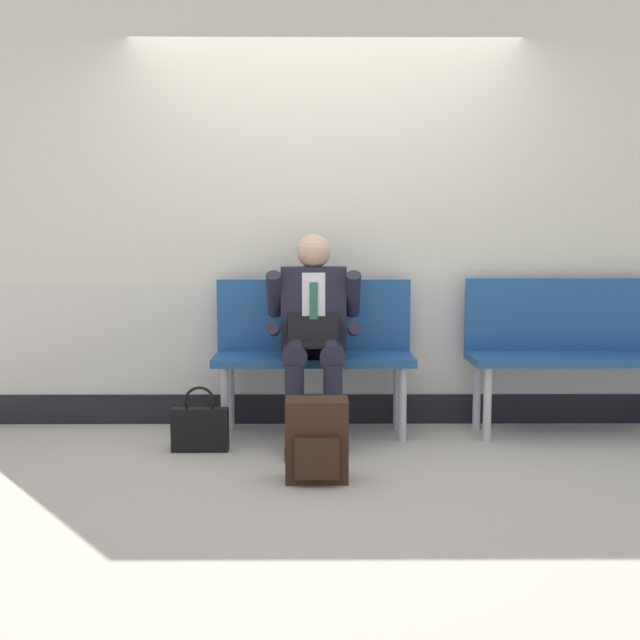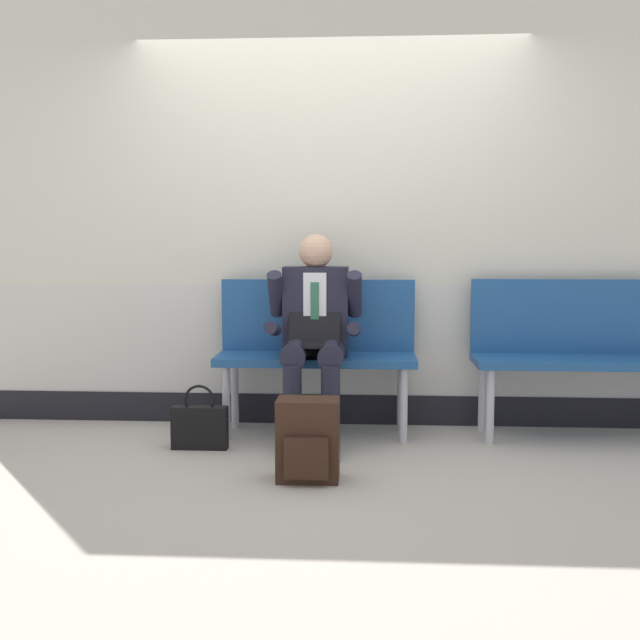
{
  "view_description": "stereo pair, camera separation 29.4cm",
  "coord_description": "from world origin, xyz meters",
  "px_view_note": "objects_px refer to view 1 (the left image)",
  "views": [
    {
      "loc": [
        -0.06,
        -4.22,
        1.24
      ],
      "look_at": [
        -0.04,
        0.21,
        0.75
      ],
      "focal_mm": 42.24,
      "sensor_mm": 36.0,
      "label": 1
    },
    {
      "loc": [
        0.23,
        -4.21,
        1.24
      ],
      "look_at": [
        -0.04,
        0.21,
        0.75
      ],
      "focal_mm": 42.24,
      "sensor_mm": 36.0,
      "label": 2
    }
  ],
  "objects_px": {
    "person_seated": "(314,331)",
    "bench_with_person": "(314,343)",
    "backpack": "(317,441)",
    "bench_empty": "(572,343)",
    "handbag": "(200,428)"
  },
  "relations": [
    {
      "from": "handbag",
      "to": "bench_empty",
      "type": "bearing_deg",
      "value": 10.75
    },
    {
      "from": "bench_empty",
      "to": "bench_with_person",
      "type": "bearing_deg",
      "value": -179.96
    },
    {
      "from": "backpack",
      "to": "person_seated",
      "type": "bearing_deg",
      "value": 91.35
    },
    {
      "from": "backpack",
      "to": "bench_with_person",
      "type": "bearing_deg",
      "value": 91.07
    },
    {
      "from": "handbag",
      "to": "person_seated",
      "type": "bearing_deg",
      "value": 19.25
    },
    {
      "from": "bench_with_person",
      "to": "person_seated",
      "type": "distance_m",
      "value": 0.23
    },
    {
      "from": "bench_with_person",
      "to": "handbag",
      "type": "relative_size",
      "value": 3.24
    },
    {
      "from": "backpack",
      "to": "handbag",
      "type": "xyz_separation_m",
      "value": [
        -0.68,
        0.53,
        -0.07
      ]
    },
    {
      "from": "person_seated",
      "to": "handbag",
      "type": "height_order",
      "value": "person_seated"
    },
    {
      "from": "bench_empty",
      "to": "backpack",
      "type": "bearing_deg",
      "value": -149.07
    },
    {
      "from": "bench_empty",
      "to": "person_seated",
      "type": "height_order",
      "value": "person_seated"
    },
    {
      "from": "bench_with_person",
      "to": "backpack",
      "type": "bearing_deg",
      "value": -88.93
    },
    {
      "from": "person_seated",
      "to": "bench_with_person",
      "type": "bearing_deg",
      "value": 90.0
    },
    {
      "from": "bench_with_person",
      "to": "backpack",
      "type": "height_order",
      "value": "bench_with_person"
    },
    {
      "from": "person_seated",
      "to": "backpack",
      "type": "distance_m",
      "value": 0.9
    }
  ]
}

